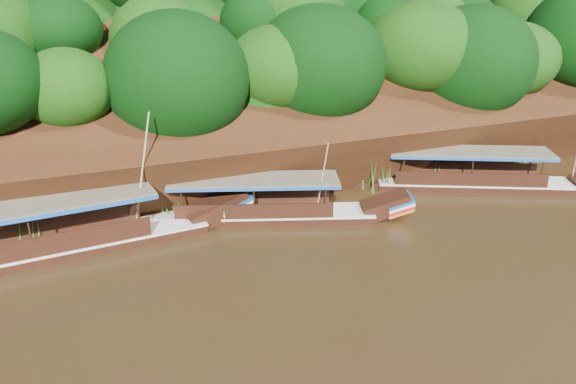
# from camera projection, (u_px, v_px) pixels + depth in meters

# --- Properties ---
(ground) EXTENTS (160.00, 160.00, 0.00)m
(ground) POSITION_uv_depth(u_px,v_px,m) (340.00, 283.00, 24.18)
(ground) COLOR black
(ground) RESTS_ON ground
(riverbank) EXTENTS (120.00, 30.06, 19.40)m
(riverbank) POSITION_uv_depth(u_px,v_px,m) (202.00, 123.00, 43.06)
(riverbank) COLOR black
(riverbank) RESTS_ON ground
(boat_0) EXTENTS (14.20, 8.42, 5.80)m
(boat_0) POSITION_uv_depth(u_px,v_px,m) (492.00, 180.00, 34.94)
(boat_0) COLOR black
(boat_0) RESTS_ON ground
(boat_1) EXTENTS (13.45, 6.48, 4.97)m
(boat_1) POSITION_uv_depth(u_px,v_px,m) (281.00, 210.00, 30.47)
(boat_1) COLOR black
(boat_1) RESTS_ON ground
(boat_2) EXTENTS (17.48, 3.76, 6.81)m
(boat_2) POSITION_uv_depth(u_px,v_px,m) (73.00, 238.00, 26.93)
(boat_2) COLOR black
(boat_2) RESTS_ON ground
(reeds) EXTENTS (47.85, 2.36, 2.12)m
(reeds) POSITION_uv_depth(u_px,v_px,m) (198.00, 203.00, 30.40)
(reeds) COLOR #2E701C
(reeds) RESTS_ON ground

